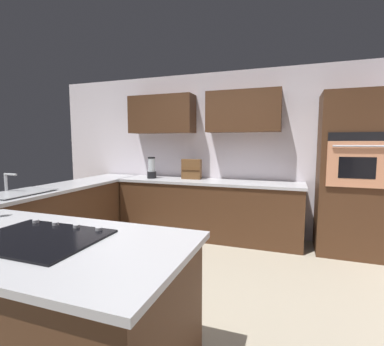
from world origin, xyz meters
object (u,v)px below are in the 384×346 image
wall_oven (351,174)px  spice_rack (191,169)px  sink_unit (19,192)px  cooktop (38,238)px  blender (152,169)px

wall_oven → spice_rack: 2.25m
sink_unit → spice_rack: size_ratio=2.19×
sink_unit → spice_rack: (-1.43, -1.89, 0.14)m
wall_oven → cooktop: size_ratio=2.80×
wall_oven → cooktop: (2.19, 2.89, -0.16)m
wall_oven → sink_unit: size_ratio=3.04×
spice_rack → cooktop: bearing=91.1°
cooktop → sink_unit: bearing=-36.0°
cooktop → blender: (0.71, -2.85, 0.14)m
sink_unit → blender: blender is taller
wall_oven → spice_rack: size_ratio=6.68×
blender → spice_rack: (-0.65, -0.12, 0.01)m
wall_oven → sink_unit: bearing=26.2°
sink_unit → cooktop: size_ratio=0.92×
wall_oven → blender: wall_oven is taller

